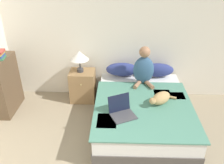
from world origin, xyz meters
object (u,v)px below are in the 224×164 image
at_px(laptop_open, 122,111).
at_px(nightstand, 83,86).
at_px(cat_tabby, 161,98).
at_px(pillow_near, 122,69).
at_px(pillow_far, 158,70).
at_px(table_lamp, 80,56).
at_px(bed, 142,113).
at_px(bookshelf, 7,85).
at_px(person_sitting, 144,68).

distance_m(laptop_open, nightstand, 1.40).
xyz_separation_m(cat_tabby, nightstand, (-1.33, 0.86, -0.29)).
bearing_deg(laptop_open, pillow_near, 64.27).
bearing_deg(pillow_far, table_lamp, -177.47).
bearing_deg(pillow_far, nightstand, -177.43).
bearing_deg(bed, pillow_far, 68.51).
relative_size(bed, table_lamp, 4.80).
relative_size(laptop_open, bookshelf, 0.43).
xyz_separation_m(bed, pillow_far, (0.33, 0.83, 0.38)).
relative_size(nightstand, bookshelf, 0.60).
distance_m(pillow_far, bookshelf, 2.72).
xyz_separation_m(pillow_near, cat_tabby, (0.58, -0.92, -0.03)).
xyz_separation_m(pillow_near, bookshelf, (-2.03, -0.44, -0.12)).
xyz_separation_m(pillow_far, nightstand, (-1.40, -0.06, -0.33)).
distance_m(bed, person_sitting, 0.78).
bearing_deg(pillow_far, bed, -111.49).
relative_size(pillow_near, pillow_far, 1.00).
relative_size(bed, bookshelf, 1.92).
bearing_deg(bed, person_sitting, 85.82).
relative_size(pillow_near, laptop_open, 1.39).
xyz_separation_m(pillow_far, cat_tabby, (-0.07, -0.92, -0.03)).
xyz_separation_m(pillow_far, laptop_open, (-0.66, -1.23, -0.07)).
relative_size(cat_tabby, bookshelf, 0.46).
xyz_separation_m(cat_tabby, laptop_open, (-0.59, -0.31, -0.04)).
bearing_deg(nightstand, pillow_far, 2.57).
height_order(person_sitting, laptop_open, person_sitting).
xyz_separation_m(pillow_near, table_lamp, (-0.77, -0.06, 0.28)).
bearing_deg(laptop_open, bed, 24.30).
bearing_deg(table_lamp, laptop_open, -56.63).
bearing_deg(pillow_near, laptop_open, -90.39).
xyz_separation_m(person_sitting, table_lamp, (-1.14, 0.20, 0.12)).
relative_size(pillow_far, bookshelf, 0.60).
distance_m(pillow_near, bookshelf, 2.08).
distance_m(person_sitting, table_lamp, 1.17).
height_order(pillow_near, cat_tabby, pillow_near).
distance_m(bed, nightstand, 1.32).
xyz_separation_m(pillow_near, person_sitting, (0.37, -0.27, 0.16)).
height_order(pillow_far, bookshelf, bookshelf).
height_order(pillow_near, nightstand, pillow_near).
xyz_separation_m(pillow_far, table_lamp, (-1.43, -0.06, 0.28)).
relative_size(pillow_far, person_sitting, 0.88).
bearing_deg(pillow_near, cat_tabby, -57.60).
bearing_deg(laptop_open, table_lamp, 98.03).
relative_size(cat_tabby, laptop_open, 1.08).
height_order(pillow_far, nightstand, pillow_far).
height_order(pillow_near, person_sitting, person_sitting).
height_order(pillow_far, cat_tabby, pillow_far).
distance_m(bed, pillow_near, 0.97).
xyz_separation_m(laptop_open, bookshelf, (-2.02, 0.79, -0.05)).
distance_m(bed, laptop_open, 0.60).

